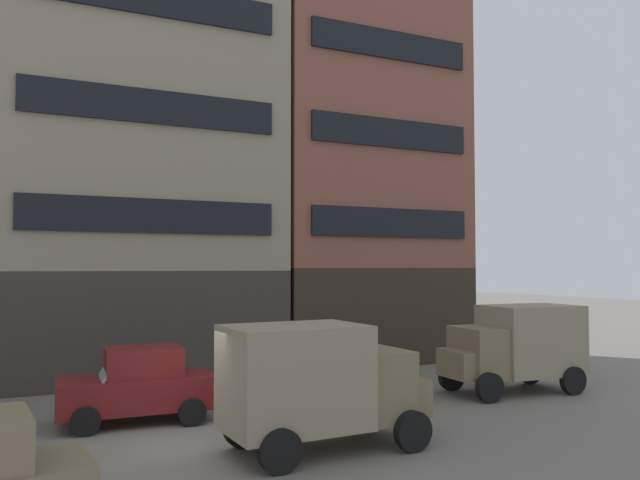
{
  "coord_description": "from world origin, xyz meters",
  "views": [
    {
      "loc": [
        -3.57,
        -13.35,
        3.82
      ],
      "look_at": [
        3.78,
        2.11,
        4.54
      ],
      "focal_mm": 35.57,
      "sensor_mm": 36.0,
      "label": 1
    }
  ],
  "objects_px": {
    "sedan_dark": "(138,385)",
    "pedestrian_officer": "(353,352)",
    "delivery_truck_far": "(515,345)",
    "delivery_truck_near": "(320,382)"
  },
  "relations": [
    {
      "from": "delivery_truck_near",
      "to": "pedestrian_officer",
      "type": "relative_size",
      "value": 2.46
    },
    {
      "from": "sedan_dark",
      "to": "pedestrian_officer",
      "type": "bearing_deg",
      "value": 19.11
    },
    {
      "from": "sedan_dark",
      "to": "delivery_truck_near",
      "type": "bearing_deg",
      "value": -53.44
    },
    {
      "from": "pedestrian_officer",
      "to": "delivery_truck_near",
      "type": "bearing_deg",
      "value": -123.44
    },
    {
      "from": "delivery_truck_near",
      "to": "pedestrian_officer",
      "type": "distance_m",
      "value": 7.95
    },
    {
      "from": "delivery_truck_far",
      "to": "sedan_dark",
      "type": "xyz_separation_m",
      "value": [
        -11.03,
        1.08,
        -0.51
      ]
    },
    {
      "from": "delivery_truck_near",
      "to": "pedestrian_officer",
      "type": "bearing_deg",
      "value": 56.56
    },
    {
      "from": "delivery_truck_near",
      "to": "delivery_truck_far",
      "type": "bearing_deg",
      "value": 20.42
    },
    {
      "from": "sedan_dark",
      "to": "delivery_truck_far",
      "type": "bearing_deg",
      "value": -5.6
    },
    {
      "from": "sedan_dark",
      "to": "pedestrian_officer",
      "type": "distance_m",
      "value": 7.82
    }
  ]
}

